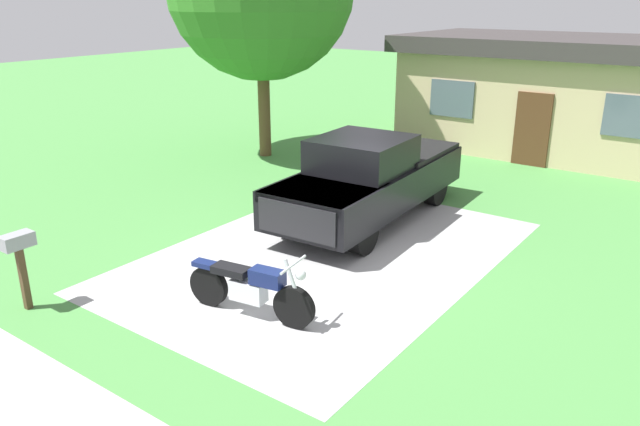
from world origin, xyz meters
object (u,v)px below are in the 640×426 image
(motorcycle, at_px, (251,288))
(pickup_truck, at_px, (371,177))
(neighbor_house, at_px, (561,93))
(mailbox, at_px, (19,251))

(motorcycle, height_order, pickup_truck, pickup_truck)
(pickup_truck, bearing_deg, neighbor_house, 81.36)
(pickup_truck, height_order, mailbox, pickup_truck)
(mailbox, height_order, neighbor_house, neighbor_house)
(motorcycle, height_order, neighbor_house, neighbor_house)
(motorcycle, distance_m, pickup_truck, 4.96)
(motorcycle, bearing_deg, mailbox, -147.95)
(pickup_truck, xyz_separation_m, mailbox, (-2.18, -6.76, 0.03))
(motorcycle, height_order, mailbox, mailbox)
(pickup_truck, distance_m, mailbox, 7.10)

